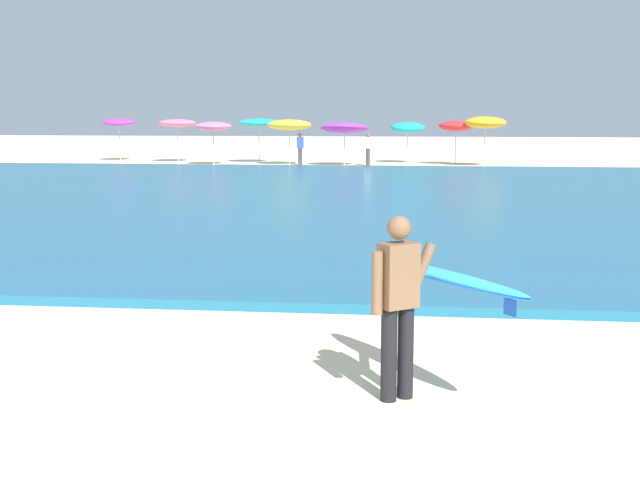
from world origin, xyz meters
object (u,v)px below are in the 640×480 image
(beach_umbrella_3, at_px, (259,122))
(beach_umbrella_6, at_px, (408,127))
(beachgoer_near_row_mid, at_px, (300,148))
(beach_umbrella_8, at_px, (485,122))
(surfer_with_board, at_px, (419,289))
(beachgoer_near_row_left, at_px, (368,148))
(beach_umbrella_5, at_px, (344,128))
(beach_umbrella_7, at_px, (456,126))
(beach_umbrella_1, at_px, (177,123))
(beach_umbrella_0, at_px, (119,122))
(beach_umbrella_4, at_px, (289,125))
(beach_umbrella_2, at_px, (213,126))

(beach_umbrella_3, distance_m, beach_umbrella_6, 7.61)
(beachgoer_near_row_mid, bearing_deg, beach_umbrella_8, 0.99)
(surfer_with_board, height_order, beach_umbrella_6, beach_umbrella_6)
(beach_umbrella_8, distance_m, beachgoer_near_row_left, 5.74)
(surfer_with_board, distance_m, beachgoer_near_row_left, 33.04)
(beach_umbrella_5, bearing_deg, beach_umbrella_7, 13.77)
(surfer_with_board, distance_m, beach_umbrella_7, 34.18)
(beach_umbrella_1, bearing_deg, beach_umbrella_0, 167.34)
(beach_umbrella_4, relative_size, beach_umbrella_6, 1.05)
(beach_umbrella_1, height_order, beach_umbrella_2, beach_umbrella_1)
(beach_umbrella_7, bearing_deg, beachgoer_near_row_mid, -170.98)
(beach_umbrella_2, relative_size, beach_umbrella_8, 0.88)
(beach_umbrella_1, height_order, beachgoer_near_row_left, beach_umbrella_1)
(beach_umbrella_4, relative_size, beachgoer_near_row_left, 1.43)
(beach_umbrella_5, xyz_separation_m, beach_umbrella_7, (5.41, 1.33, 0.08))
(beach_umbrella_1, height_order, beach_umbrella_6, beach_umbrella_1)
(beach_umbrella_1, xyz_separation_m, beach_umbrella_8, (15.57, -1.58, 0.08))
(beach_umbrella_4, distance_m, beachgoer_near_row_left, 4.04)
(beach_umbrella_4, bearing_deg, beach_umbrella_0, 166.30)
(beach_umbrella_3, height_order, beachgoer_near_row_left, beach_umbrella_3)
(beach_umbrella_4, xyz_separation_m, beach_umbrella_8, (9.48, -0.03, 0.14))
(beachgoer_near_row_mid, bearing_deg, beach_umbrella_7, 9.02)
(beach_umbrella_4, bearing_deg, beach_umbrella_5, -6.26)
(beach_umbrella_5, relative_size, beach_umbrella_6, 1.08)
(beachgoer_near_row_mid, bearing_deg, beach_umbrella_3, 144.11)
(beach_umbrella_1, distance_m, beach_umbrella_7, 14.25)
(beach_umbrella_3, height_order, beach_umbrella_7, beach_umbrella_3)
(beach_umbrella_4, distance_m, beach_umbrella_8, 9.48)
(beach_umbrella_2, bearing_deg, beach_umbrella_4, 7.68)
(surfer_with_board, relative_size, beachgoer_near_row_mid, 1.36)
(beach_umbrella_1, height_order, beach_umbrella_8, beach_umbrella_8)
(beach_umbrella_7, height_order, beachgoer_near_row_left, beach_umbrella_7)
(beach_umbrella_8, height_order, beachgoer_near_row_mid, beach_umbrella_8)
(beach_umbrella_0, relative_size, beach_umbrella_4, 1.02)
(beach_umbrella_8, bearing_deg, beach_umbrella_3, 172.14)
(beach_umbrella_8, bearing_deg, beach_umbrella_6, 150.32)
(beachgoer_near_row_mid, bearing_deg, beach_umbrella_5, -3.15)
(beach_umbrella_8, bearing_deg, beach_umbrella_7, 141.67)
(beach_umbrella_3, distance_m, beachgoer_near_row_mid, 3.17)
(beach_umbrella_3, bearing_deg, beachgoer_near_row_left, -16.19)
(beach_umbrella_6, distance_m, beachgoer_near_row_left, 3.06)
(beach_umbrella_2, distance_m, beach_umbrella_8, 13.19)
(beach_umbrella_8, bearing_deg, beach_umbrella_4, 179.84)
(beachgoer_near_row_left, bearing_deg, surfer_with_board, -86.10)
(beach_umbrella_4, bearing_deg, surfer_with_board, -79.51)
(beach_umbrella_4, height_order, beachgoer_near_row_left, beach_umbrella_4)
(beach_umbrella_3, relative_size, beachgoer_near_row_mid, 1.45)
(beach_umbrella_1, xyz_separation_m, beach_umbrella_4, (6.10, -1.55, -0.06))
(beach_umbrella_2, bearing_deg, beach_umbrella_3, 47.12)
(beach_umbrella_8, bearing_deg, beach_umbrella_1, 174.22)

